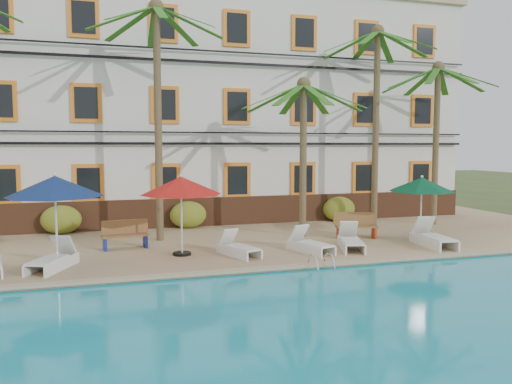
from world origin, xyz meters
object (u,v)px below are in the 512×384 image
object	(u,v)px
umbrella_red	(181,186)
pool_ladder	(321,266)
bench_right	(356,225)
lounger_c	(238,247)
lounger_f	(433,237)
umbrella_green	(422,185)
palm_c	(303,131)
palm_b	(158,87)
lounger_d	(310,244)
bench_left	(125,234)
palm_d	(376,98)
lounger_e	(351,241)
umbrella_blue	(55,187)
palm_e	(437,118)
lounger_b	(53,259)

from	to	relation	value
umbrella_red	pool_ladder	world-z (taller)	umbrella_red
umbrella_red	bench_right	world-z (taller)	umbrella_red
umbrella_red	lounger_c	size ratio (longest dim) A/B	1.42
lounger_f	umbrella_green	bearing A→B (deg)	75.62
umbrella_green	palm_c	bearing A→B (deg)	154.04
palm_b	lounger_d	xyz separation A→B (m)	(4.33, -3.38, -5.11)
umbrella_green	bench_left	bearing A→B (deg)	171.78
palm_d	lounger_c	size ratio (longest dim) A/B	4.72
palm_d	bench_right	size ratio (longest dim) A/B	5.27
lounger_c	umbrella_green	bearing A→B (deg)	5.32
lounger_e	lounger_f	xyz separation A→B (m)	(2.86, -0.33, 0.03)
lounger_d	pool_ladder	size ratio (longest dim) A/B	2.47
palm_b	lounger_f	xyz separation A→B (m)	(8.65, -3.70, -5.07)
umbrella_blue	umbrella_green	distance (m)	12.07
umbrella_blue	lounger_c	xyz separation A→B (m)	(5.15, -0.04, -1.97)
umbrella_red	umbrella_blue	bearing A→B (deg)	-171.37
bench_right	palm_c	bearing A→B (deg)	154.87
lounger_e	pool_ladder	distance (m)	2.68
palm_b	pool_ladder	size ratio (longest dim) A/B	11.24
bench_left	bench_right	bearing A→B (deg)	-3.19
palm_b	pool_ladder	world-z (taller)	palm_b
palm_c	umbrella_green	bearing A→B (deg)	-25.96
lounger_f	bench_left	bearing A→B (deg)	165.43
palm_b	lounger_f	bearing A→B (deg)	-23.16
palm_e	bench_right	world-z (taller)	palm_e
umbrella_green	pool_ladder	world-z (taller)	umbrella_green
palm_e	lounger_e	distance (m)	8.14
pool_ladder	lounger_b	bearing A→B (deg)	165.67
palm_c	palm_d	size ratio (longest dim) A/B	0.71
bench_right	pool_ladder	world-z (taller)	bench_right
umbrella_green	lounger_c	distance (m)	7.14
umbrella_red	lounger_d	distance (m)	4.41
umbrella_blue	umbrella_red	distance (m)	3.56
palm_c	bench_left	bearing A→B (deg)	-176.67
pool_ladder	lounger_c	bearing A→B (deg)	132.93
lounger_e	palm_b	bearing A→B (deg)	149.81
umbrella_blue	lounger_d	xyz separation A→B (m)	(7.46, -0.18, -1.96)
palm_e	lounger_f	xyz separation A→B (m)	(-2.99, -4.07, -4.21)
palm_b	lounger_e	bearing A→B (deg)	-30.19
palm_c	umbrella_red	world-z (taller)	palm_c
palm_e	bench_left	xyz separation A→B (m)	(-12.89, -1.50, -4.05)
palm_d	umbrella_blue	world-z (taller)	palm_d
lounger_e	bench_right	size ratio (longest dim) A/B	1.23
umbrella_green	lounger_e	world-z (taller)	umbrella_green
palm_b	lounger_c	size ratio (longest dim) A/B	4.77
palm_b	umbrella_red	size ratio (longest dim) A/B	3.36
lounger_b	bench_left	size ratio (longest dim) A/B	1.23
umbrella_green	bench_right	bearing A→B (deg)	153.33
umbrella_green	lounger_c	bearing A→B (deg)	-174.68
palm_d	lounger_d	world-z (taller)	palm_d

